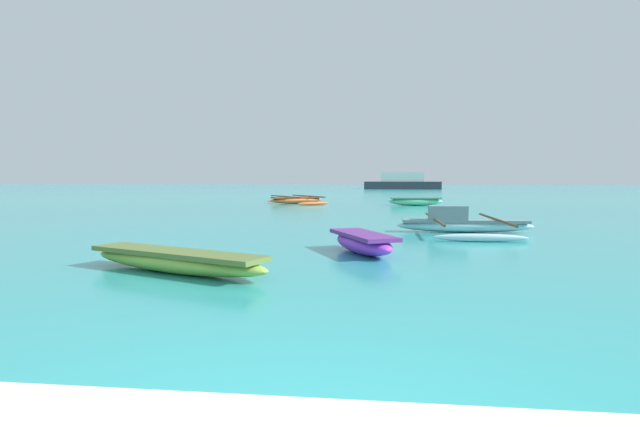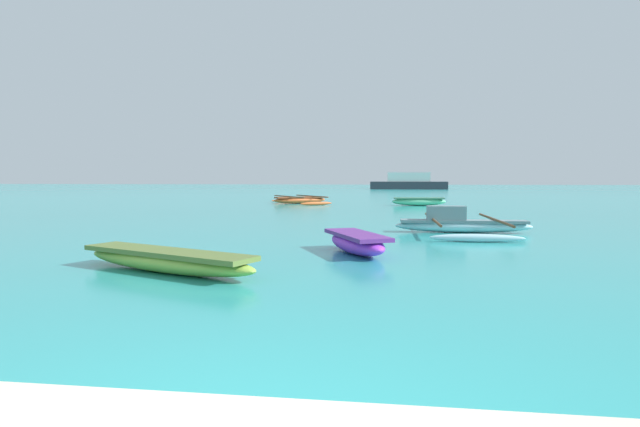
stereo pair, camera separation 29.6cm
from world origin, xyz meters
The scene contains 6 objects.
moored_boat_0 centered at (-2.67, 5.61, 0.20)m, with size 3.64×2.07×0.36m.
moored_boat_1 centered at (2.98, 12.34, 0.25)m, with size 3.79×4.46×0.75m.
moored_boat_2 centered at (0.30, 8.05, 0.23)m, with size 1.63×2.38×0.42m.
moored_boat_3 centered at (-4.28, 27.77, 0.22)m, with size 4.24×4.82×0.47m.
moored_boat_4 centered at (2.73, 26.26, 0.25)m, with size 3.05×1.02×0.46m.
distant_ferry centered at (4.03, 68.87, 0.95)m, with size 10.62×2.34×2.34m.
Camera 1 is at (0.59, -2.10, 1.53)m, focal length 28.00 mm.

